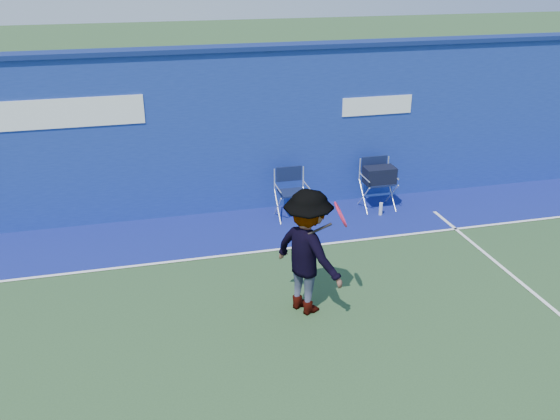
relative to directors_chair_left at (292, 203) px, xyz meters
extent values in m
plane|color=#2A4826|center=(-1.77, -4.43, -0.29)|extent=(80.00, 80.00, 0.00)
cube|color=navy|center=(-1.77, 0.77, 1.21)|extent=(24.00, 0.40, 3.00)
cube|color=navy|center=(-1.77, 0.77, 2.75)|extent=(24.00, 0.50, 0.08)
cube|color=white|center=(-4.77, 0.56, 1.81)|extent=(4.50, 0.02, 0.50)
cube|color=white|center=(1.83, 0.56, 1.61)|extent=(1.40, 0.02, 0.35)
cube|color=navy|center=(-1.77, -0.33, -0.29)|extent=(24.00, 1.80, 0.01)
cube|color=white|center=(-1.77, -1.23, -0.28)|extent=(24.00, 0.06, 0.01)
cube|color=#0F183A|center=(0.00, -0.01, 0.21)|extent=(0.49, 0.41, 0.03)
cube|color=silver|center=(0.00, 0.23, 0.42)|extent=(0.56, 0.02, 0.41)
cube|color=#0F183A|center=(0.00, 0.23, 0.50)|extent=(0.49, 0.03, 0.28)
cube|color=#0F183A|center=(1.73, 0.03, 0.24)|extent=(0.51, 0.43, 0.03)
cube|color=silver|center=(1.73, 0.29, 0.45)|extent=(0.58, 0.03, 0.43)
cube|color=#0F183A|center=(1.73, 0.29, 0.54)|extent=(0.51, 0.03, 0.30)
cube|color=black|center=(1.73, 0.00, 0.40)|extent=(0.58, 0.34, 0.32)
cylinder|color=silver|center=(1.66, -0.30, -0.17)|extent=(0.07, 0.07, 0.25)
imported|color=#EA4738|center=(-0.61, -3.05, 0.60)|extent=(1.14, 1.32, 1.78)
torus|color=red|center=(-0.21, -3.17, 1.16)|extent=(0.26, 0.40, 0.35)
cylinder|color=gray|center=(-0.21, -3.17, 1.16)|extent=(0.20, 0.33, 0.28)
cylinder|color=black|center=(-0.51, -3.23, 1.01)|extent=(0.32, 0.10, 0.18)
camera|label=1|loc=(-2.69, -9.82, 4.30)|focal=38.00mm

